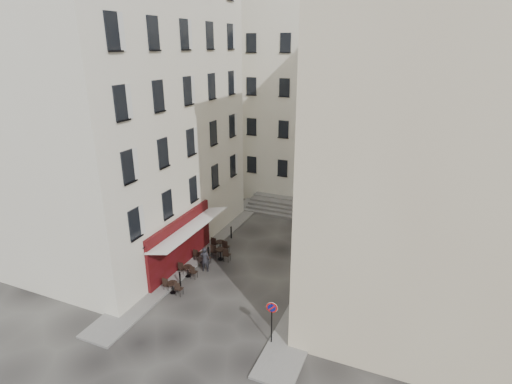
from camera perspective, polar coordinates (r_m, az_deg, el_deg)
The scene contains 18 objects.
ground at distance 24.76m, azimuth -2.93°, elevation -13.69°, with size 90.00×90.00×0.00m, color black.
sidewalk_left at distance 29.62m, azimuth -7.47°, elevation -7.61°, with size 2.00×22.00×0.12m, color slate.
sidewalk_right at distance 25.86m, azimuth 9.29°, elevation -12.17°, with size 2.00×18.00×0.12m, color slate.
building_left at distance 29.27m, azimuth -19.89°, elevation 12.20°, with size 12.20×16.20×20.60m.
building_right at distance 22.42m, azimuth 26.12°, elevation 6.60°, with size 12.20×14.20×18.60m.
building_back at distance 39.03m, azimuth 7.96°, elevation 13.42°, with size 18.20×10.20×18.60m.
cafe_storefront at distance 26.46m, azimuth -10.56°, elevation -6.94°, with size 1.74×7.30×3.50m.
stone_steps at distance 34.98m, azimuth 6.03°, elevation -2.43°, with size 9.00×3.15×0.80m.
bollard_near at distance 25.16m, azimuth -10.81°, elevation -12.04°, with size 0.12×0.12×0.98m.
bollard_mid at distance 27.70m, azimuth -6.81°, elevation -8.58°, with size 0.12×0.12×0.98m.
bollard_far at distance 30.43m, azimuth -3.57°, elevation -5.70°, with size 0.12×0.12×0.98m.
no_parking_sign at distance 19.93m, azimuth 2.25°, elevation -17.17°, with size 0.55×0.12×2.40m.
bistro_table_a at distance 24.63m, azimuth -11.76°, elevation -13.06°, with size 1.29×0.60×0.90m.
bistro_table_b at distance 26.02m, azimuth -9.68°, elevation -10.94°, with size 1.29×0.60×0.91m.
bistro_table_c at distance 27.42m, azimuth -7.68°, elevation -9.12°, with size 1.25×0.59×0.88m.
bistro_table_d at distance 27.60m, azimuth -5.06°, elevation -8.66°, with size 1.41×0.66×0.99m.
bistro_table_e at distance 28.66m, azimuth -5.11°, elevation -7.55°, with size 1.36×0.64×0.96m.
pedestrian at distance 26.24m, azimuth -7.32°, elevation -9.52°, with size 0.63×0.41×1.71m, color black.
Camera 1 is at (9.13, -18.42, 13.79)m, focal length 28.00 mm.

